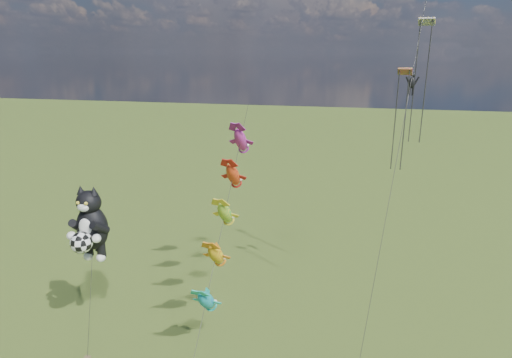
# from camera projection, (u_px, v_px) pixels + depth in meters

# --- Properties ---
(ground) EXTENTS (300.00, 300.00, 0.00)m
(ground) POSITION_uv_depth(u_px,v_px,m) (114.00, 351.00, 31.22)
(ground) COLOR #2B4411
(cat_kite_rig) EXTENTS (2.61, 4.22, 12.02)m
(cat_kite_rig) POSITION_uv_depth(u_px,v_px,m) (90.00, 225.00, 30.38)
(cat_kite_rig) COLOR brown
(cat_kite_rig) RESTS_ON ground
(fish_windsock_rig) EXTENTS (1.15, 15.97, 16.82)m
(fish_windsock_rig) POSITION_uv_depth(u_px,v_px,m) (225.00, 213.00, 31.74)
(fish_windsock_rig) COLOR brown
(fish_windsock_rig) RESTS_ON ground
(parafoil_rig) EXTENTS (5.02, 17.14, 26.98)m
(parafoil_rig) POSITION_uv_depth(u_px,v_px,m) (411.00, 88.00, 30.45)
(parafoil_rig) COLOR brown
(parafoil_rig) RESTS_ON ground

